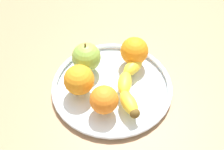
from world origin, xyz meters
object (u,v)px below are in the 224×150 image
fruit_bowl (112,85)px  apple (86,57)px  orange_front_right (102,99)px  orange_back_right (134,51)px  banana (129,85)px  orange_front_left (79,80)px

fruit_bowl → apple: 9.41cm
orange_front_right → orange_back_right: bearing=165.7°
banana → orange_front_left: (2.74, -11.19, 1.89)cm
fruit_bowl → orange_back_right: orange_back_right is taller
banana → orange_front_right: (6.59, -4.72, 1.52)cm
apple → orange_front_right: 13.27cm
orange_front_right → orange_front_left: size_ratio=0.90×
banana → orange_back_right: bearing=178.1°
orange_back_right → fruit_bowl: bearing=-23.2°
fruit_bowl → banana: (0.91, 4.33, 2.54)cm
banana → orange_front_right: 8.25cm
banana → orange_front_right: orange_front_right is taller
banana → orange_back_right: size_ratio=2.65×
fruit_bowl → orange_front_left: 8.94cm
apple → orange_back_right: (-4.92, 11.09, -0.06)cm
fruit_bowl → orange_back_right: 10.46cm
banana → apple: bearing=-117.4°
fruit_bowl → orange_front_left: (3.65, -6.86, 4.43)cm
banana → apple: apple is taller
orange_front_right → banana: bearing=144.4°
orange_front_right → orange_back_right: orange_back_right is taller
banana → orange_front_left: size_ratio=2.65×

